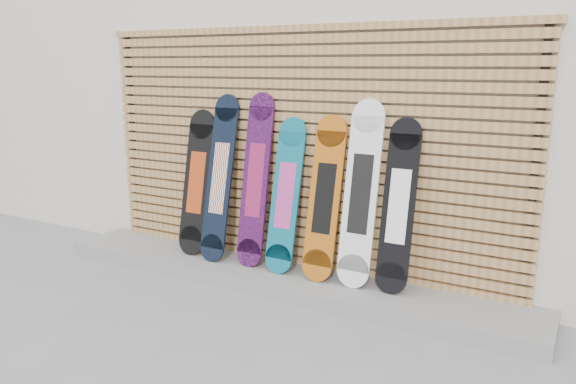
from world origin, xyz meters
The scene contains 11 objects.
ground centered at (0.00, 0.00, 0.00)m, with size 80.00×80.00×0.00m, color gray.
building centered at (0.50, 3.50, 1.80)m, with size 12.00×5.00×3.60m, color beige.
concrete_step centered at (-0.15, 0.68, 0.06)m, with size 4.60×0.70×0.12m, color gray.
slat_wall centered at (-0.15, 0.97, 1.21)m, with size 4.26×0.08×2.29m.
snowboard_0 centered at (-1.15, 0.78, 0.82)m, with size 0.29×0.32×1.41m.
snowboard_1 centered at (-0.85, 0.75, 0.90)m, with size 0.27×0.38×1.57m.
snowboard_2 centered at (-0.47, 0.78, 0.92)m, with size 0.26×0.32×1.59m.
snowboard_3 centered at (-0.14, 0.77, 0.81)m, with size 0.27×0.35×1.38m.
snowboard_4 centered at (0.24, 0.77, 0.83)m, with size 0.28×0.35×1.42m.
snowboard_5 centered at (0.57, 0.78, 0.90)m, with size 0.29×0.33×1.57m.
snowboard_6 centered at (0.90, 0.80, 0.83)m, with size 0.27×0.30×1.43m.
Camera 1 is at (2.25, -3.50, 1.96)m, focal length 35.00 mm.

